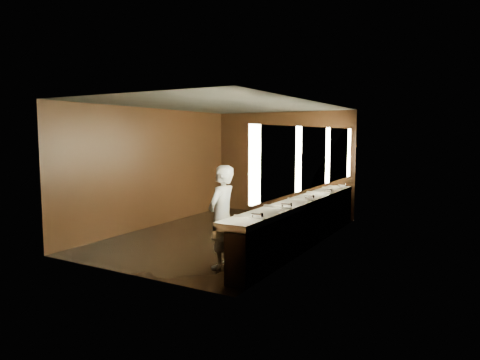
% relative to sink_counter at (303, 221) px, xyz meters
% --- Properties ---
extents(floor, '(6.00, 6.00, 0.00)m').
position_rel_sink_counter_xyz_m(floor, '(-1.79, 0.00, -0.50)').
color(floor, black).
rests_on(floor, ground).
extents(ceiling, '(4.00, 6.00, 0.02)m').
position_rel_sink_counter_xyz_m(ceiling, '(-1.79, 0.00, 2.30)').
color(ceiling, '#2D2D2B').
rests_on(ceiling, wall_back).
extents(wall_back, '(4.00, 0.02, 2.80)m').
position_rel_sink_counter_xyz_m(wall_back, '(-1.79, 3.00, 0.90)').
color(wall_back, black).
rests_on(wall_back, floor).
extents(wall_front, '(4.00, 0.02, 2.80)m').
position_rel_sink_counter_xyz_m(wall_front, '(-1.79, -3.00, 0.90)').
color(wall_front, black).
rests_on(wall_front, floor).
extents(wall_left, '(0.02, 6.00, 2.80)m').
position_rel_sink_counter_xyz_m(wall_left, '(-3.79, 0.00, 0.90)').
color(wall_left, black).
rests_on(wall_left, floor).
extents(wall_right, '(0.02, 6.00, 2.80)m').
position_rel_sink_counter_xyz_m(wall_right, '(0.21, 0.00, 0.90)').
color(wall_right, black).
rests_on(wall_right, floor).
extents(sink_counter, '(0.55, 5.40, 1.01)m').
position_rel_sink_counter_xyz_m(sink_counter, '(0.00, 0.00, 0.00)').
color(sink_counter, black).
rests_on(sink_counter, floor).
extents(mirror_band, '(0.06, 5.03, 1.15)m').
position_rel_sink_counter_xyz_m(mirror_band, '(0.19, -0.00, 1.25)').
color(mirror_band, '#FCF9C6').
rests_on(mirror_band, wall_right).
extents(person, '(0.41, 0.62, 1.69)m').
position_rel_sink_counter_xyz_m(person, '(-0.65, -1.97, 0.35)').
color(person, '#849BC6').
rests_on(person, floor).
extents(trash_bin, '(0.46, 0.46, 0.61)m').
position_rel_sink_counter_xyz_m(trash_bin, '(-0.22, -1.02, -0.19)').
color(trash_bin, black).
rests_on(trash_bin, floor).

